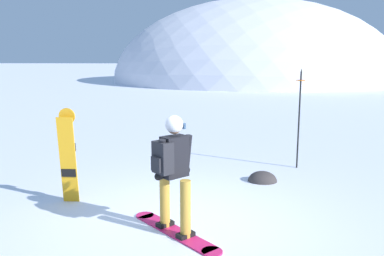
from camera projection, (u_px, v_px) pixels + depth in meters
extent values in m
plane|color=white|center=(183.00, 222.00, 6.09)|extent=(300.00, 300.00, 0.00)
ellipsoid|color=silver|center=(253.00, 81.00, 41.09)|extent=(28.66, 25.80, 16.52)
cube|color=#D11E5B|center=(175.00, 232.00, 5.71)|extent=(1.28, 1.32, 0.02)
cylinder|color=#D11E5B|center=(145.00, 216.00, 6.30)|extent=(0.28, 0.28, 0.02)
cylinder|color=#D11E5B|center=(212.00, 252.00, 5.13)|extent=(0.28, 0.28, 0.02)
cube|color=black|center=(165.00, 224.00, 5.89)|extent=(0.28, 0.28, 0.06)
cube|color=black|center=(186.00, 235.00, 5.53)|extent=(0.28, 0.28, 0.06)
cylinder|color=#BC8E33|center=(165.00, 200.00, 5.82)|extent=(0.15, 0.15, 0.82)
cylinder|color=#BC8E33|center=(185.00, 209.00, 5.46)|extent=(0.15, 0.15, 0.82)
cube|color=black|center=(174.00, 156.00, 5.52)|extent=(0.41, 0.41, 0.58)
cylinder|color=black|center=(161.00, 159.00, 5.37)|extent=(0.19, 0.20, 0.57)
cylinder|color=black|center=(187.00, 154.00, 5.66)|extent=(0.19, 0.20, 0.57)
sphere|color=black|center=(158.00, 177.00, 5.43)|extent=(0.11, 0.11, 0.11)
sphere|color=black|center=(186.00, 170.00, 5.75)|extent=(0.11, 0.11, 0.11)
cube|color=#232328|center=(163.00, 157.00, 5.38)|extent=(0.32, 0.33, 0.44)
cube|color=#232328|center=(157.00, 164.00, 5.34)|extent=(0.18, 0.19, 0.20)
sphere|color=#9E7051|center=(174.00, 127.00, 5.44)|extent=(0.21, 0.21, 0.21)
sphere|color=silver|center=(174.00, 124.00, 5.44)|extent=(0.25, 0.25, 0.25)
cube|color=navy|center=(182.00, 125.00, 5.52)|extent=(0.14, 0.14, 0.08)
cube|color=orange|center=(68.00, 160.00, 6.77)|extent=(0.28, 0.15, 1.52)
cylinder|color=orange|center=(67.00, 116.00, 6.70)|extent=(0.28, 0.05, 0.28)
cube|color=black|center=(68.00, 148.00, 6.76)|extent=(0.25, 0.08, 0.15)
cube|color=black|center=(69.00, 172.00, 6.83)|extent=(0.25, 0.08, 0.15)
cylinder|color=black|center=(299.00, 121.00, 8.89)|extent=(0.04, 0.04, 2.17)
cylinder|color=orange|center=(301.00, 80.00, 8.73)|extent=(0.20, 0.20, 0.02)
cone|color=black|center=(301.00, 70.00, 8.69)|extent=(0.04, 0.04, 0.08)
ellipsoid|color=#383333|center=(262.00, 181.00, 8.09)|extent=(0.59, 0.50, 0.41)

